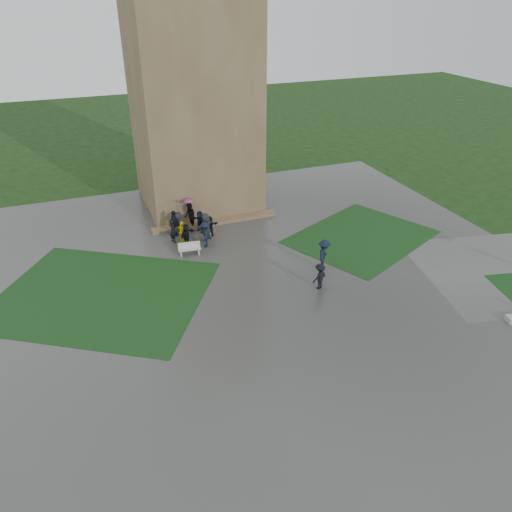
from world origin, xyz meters
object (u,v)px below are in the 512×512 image
object	(u,v)px
tower	(192,81)
pedestrian_near	(320,276)
bench	(189,249)
pedestrian_mid	(324,255)

from	to	relation	value
tower	pedestrian_near	bearing A→B (deg)	-78.73
bench	pedestrian_near	xyz separation A→B (m)	(5.77, -6.40, 0.35)
pedestrian_mid	bench	bearing A→B (deg)	91.54
bench	pedestrian_mid	xyz separation A→B (m)	(6.95, -4.64, 0.55)
bench	pedestrian_mid	distance (m)	8.38
pedestrian_near	tower	bearing A→B (deg)	-101.08
bench	pedestrian_mid	bearing A→B (deg)	-27.07
tower	bench	bearing A→B (deg)	-109.02
pedestrian_near	bench	bearing A→B (deg)	-70.34
pedestrian_mid	tower	bearing A→B (deg)	52.94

